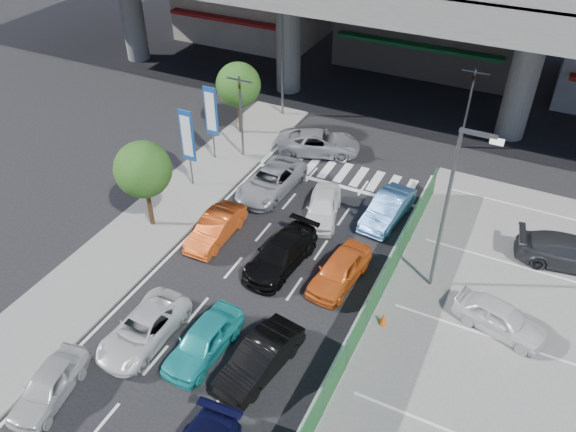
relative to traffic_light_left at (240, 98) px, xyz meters
The scene contains 26 objects.
ground 14.07m from the traffic_light_left, 62.68° to the right, with size 120.00×120.00×0.00m, color black.
parking_lot 20.28m from the traffic_light_left, 30.17° to the right, with size 12.00×28.00×0.06m, color slate.
sidewalk_left 8.93m from the traffic_light_left, 95.71° to the right, with size 4.00×30.00×0.12m, color slate.
fence_run 16.20m from the traffic_light_left, 43.73° to the right, with size 0.16×22.00×1.80m, color #1E5829, non-canonical shape.
traffic_light_left is the anchor object (origin of this frame).
traffic_light_right 13.63m from the traffic_light_left, 30.89° to the left, with size 1.60×1.24×5.20m.
street_lamp_right 14.68m from the traffic_light_left, 24.16° to the right, with size 1.65×0.22×8.00m.
street_lamp_left 6.06m from the traffic_light_left, 91.20° to the left, with size 1.65×0.22×8.00m.
signboard_near 4.22m from the traffic_light_left, 104.02° to the right, with size 0.80×0.14×4.70m.
signboard_far 1.93m from the traffic_light_left, 144.30° to the right, with size 0.80×0.14×4.70m.
tree_near 8.06m from the traffic_light_left, 95.71° to the right, with size 2.80×2.80×4.80m.
tree_far 3.02m from the traffic_light_left, 122.62° to the left, with size 2.80×2.80×4.80m.
van_white_back_left 18.44m from the traffic_light_left, 83.17° to the right, with size 1.47×3.64×1.24m, color silver.
sedan_white_mid_left 15.11m from the traffic_light_left, 75.95° to the right, with size 2.03×4.41×1.23m, color silver.
taxi_teal_mid 15.44m from the traffic_light_left, 66.05° to the right, with size 1.63×4.05×1.38m, color #20ABAE.
hatch_black_mid_right 16.38m from the traffic_light_left, 57.92° to the right, with size 1.46×4.19×1.38m, color black.
taxi_orange_left 8.59m from the traffic_light_left, 69.87° to the right, with size 1.39×4.00×1.32m, color #F05319.
sedan_black_mid 10.68m from the traffic_light_left, 50.11° to the right, with size 1.89×4.66×1.35m, color black.
taxi_orange_right 12.55m from the traffic_light_left, 39.07° to the right, with size 1.62×4.03×1.37m, color orange.
wagon_silver_front_left 5.28m from the traffic_light_left, 38.21° to the right, with size 2.29×4.97×1.38m, color #96989D.
sedan_white_front_mid 8.34m from the traffic_light_left, 27.34° to the right, with size 1.60×3.98×1.35m, color white.
kei_truck_front_right 10.65m from the traffic_light_left, 12.60° to the right, with size 1.46×4.19×1.38m, color #477AC0.
crossing_wagon_silver 5.68m from the traffic_light_left, 32.21° to the left, with size 2.33×5.06×1.41m, color #96989D.
parked_sedan_white 18.31m from the traffic_light_left, 24.32° to the right, with size 1.54×3.84×1.31m, color silver.
parked_sedan_dgrey 19.02m from the traffic_light_left, ahead, with size 1.99×4.89×1.42m, color #2B2C30.
traffic_cone 15.62m from the traffic_light_left, 37.60° to the right, with size 0.33×0.33×0.63m, color #DD550C.
Camera 1 is at (9.35, -13.44, 17.92)m, focal length 35.00 mm.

